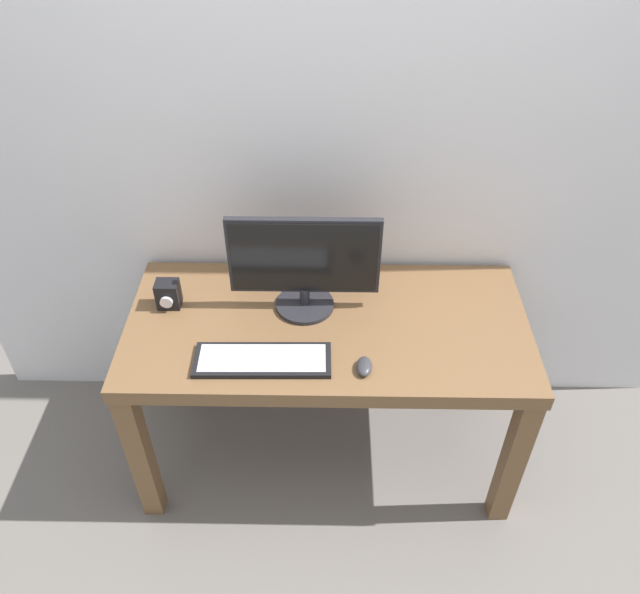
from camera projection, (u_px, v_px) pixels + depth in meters
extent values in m
plane|color=slate|center=(326.00, 447.00, 2.74)|extent=(6.00, 6.00, 0.00)
cube|color=silver|center=(330.00, 71.00, 2.05)|extent=(2.96, 0.04, 3.00)
cube|color=brown|center=(327.00, 328.00, 2.27)|extent=(1.44, 0.68, 0.06)
cube|color=brown|center=(140.00, 456.00, 2.30)|extent=(0.07, 0.07, 0.68)
cube|color=brown|center=(512.00, 461.00, 2.29)|extent=(0.07, 0.07, 0.68)
cube|color=brown|center=(172.00, 341.00, 2.75)|extent=(0.07, 0.07, 0.68)
cube|color=brown|center=(483.00, 345.00, 2.73)|extent=(0.07, 0.07, 0.68)
cylinder|color=#232328|center=(304.00, 304.00, 2.32)|extent=(0.21, 0.21, 0.02)
cylinder|color=#232328|center=(304.00, 296.00, 2.29)|extent=(0.04, 0.04, 0.06)
cube|color=#232328|center=(304.00, 256.00, 2.19)|extent=(0.53, 0.02, 0.31)
cube|color=black|center=(303.00, 258.00, 2.18)|extent=(0.51, 0.01, 0.28)
cube|color=black|center=(262.00, 360.00, 2.10)|extent=(0.46, 0.16, 0.02)
cube|color=silver|center=(262.00, 358.00, 2.10)|extent=(0.42, 0.13, 0.00)
ellipsoid|color=#333338|center=(364.00, 366.00, 2.07)|extent=(0.06, 0.09, 0.03)
cube|color=black|center=(168.00, 294.00, 2.29)|extent=(0.08, 0.07, 0.11)
cylinder|color=silver|center=(166.00, 302.00, 2.27)|extent=(0.05, 0.01, 0.05)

